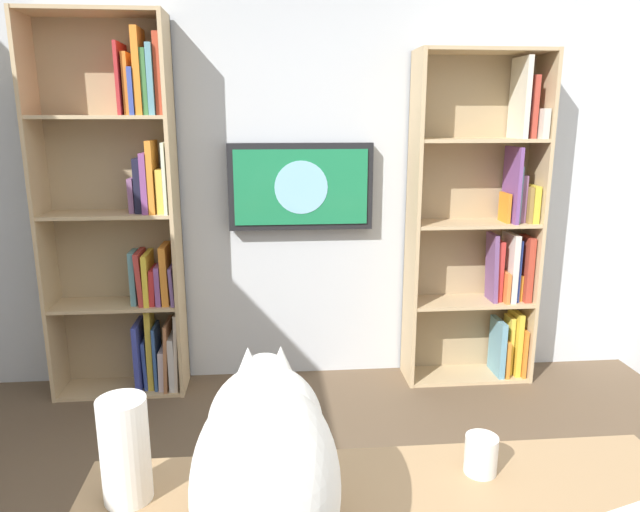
{
  "coord_description": "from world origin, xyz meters",
  "views": [
    {
      "loc": [
        0.15,
        1.25,
        1.61
      ],
      "look_at": [
        -0.06,
        -1.15,
        1.03
      ],
      "focal_mm": 32.16,
      "sensor_mm": 36.0,
      "label": 1
    }
  ],
  "objects": [
    {
      "name": "coffee_mug",
      "position": [
        -0.35,
        0.04,
        0.81
      ],
      "size": [
        0.08,
        0.08,
        0.1
      ],
      "primitive_type": "cylinder",
      "color": "white",
      "rests_on": "desk"
    },
    {
      "name": "bookshelf_left",
      "position": [
        -1.15,
        -2.06,
        0.95
      ],
      "size": [
        0.77,
        0.28,
        1.98
      ],
      "color": "tan",
      "rests_on": "ground"
    },
    {
      "name": "paper_towel_roll",
      "position": [
        0.49,
        0.06,
        0.88
      ],
      "size": [
        0.11,
        0.11,
        0.25
      ],
      "primitive_type": "cylinder",
      "color": "white",
      "rests_on": "desk"
    },
    {
      "name": "wall_back",
      "position": [
        0.0,
        -2.23,
        1.35
      ],
      "size": [
        4.52,
        0.06,
        2.7
      ],
      "primitive_type": "cube",
      "color": "silver",
      "rests_on": "ground"
    },
    {
      "name": "wall_mounted_tv",
      "position": [
        -0.03,
        -2.15,
        1.21
      ],
      "size": [
        0.86,
        0.07,
        0.51
      ],
      "color": "black"
    },
    {
      "name": "bookshelf_right",
      "position": [
        0.96,
        -2.06,
        1.03
      ],
      "size": [
        0.76,
        0.28,
        2.16
      ],
      "color": "tan",
      "rests_on": "ground"
    },
    {
      "name": "cat",
      "position": [
        0.17,
        0.21,
        0.94
      ],
      "size": [
        0.29,
        0.69,
        0.36
      ],
      "color": "white",
      "rests_on": "desk"
    }
  ]
}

